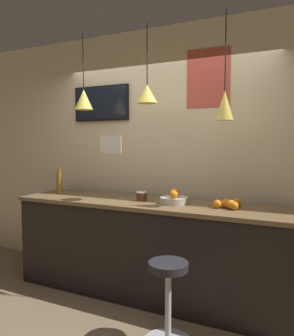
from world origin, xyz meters
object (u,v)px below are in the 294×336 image
at_px(spread_jar, 142,196).
at_px(mounted_tv, 101,103).
at_px(fruit_bowl, 174,198).
at_px(juice_bottle, 60,183).
at_px(bar_stool, 168,293).

relative_size(spread_jar, mounted_tv, 0.15).
bearing_deg(spread_jar, mounted_tv, 152.70).
height_order(fruit_bowl, juice_bottle, juice_bottle).
xyz_separation_m(bar_stool, spread_jar, (-0.60, 0.73, 0.62)).
relative_size(juice_bottle, mounted_tv, 0.41).
relative_size(bar_stool, spread_jar, 6.02).
distance_m(spread_jar, mounted_tv, 1.35).
relative_size(fruit_bowl, juice_bottle, 0.91).
bearing_deg(mounted_tv, spread_jar, -27.30).
height_order(spread_jar, mounted_tv, mounted_tv).
height_order(fruit_bowl, spread_jar, fruit_bowl).
distance_m(bar_stool, mounted_tv, 2.42).
bearing_deg(juice_bottle, bar_stool, -23.40).
height_order(fruit_bowl, mounted_tv, mounted_tv).
relative_size(fruit_bowl, spread_jar, 2.55).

